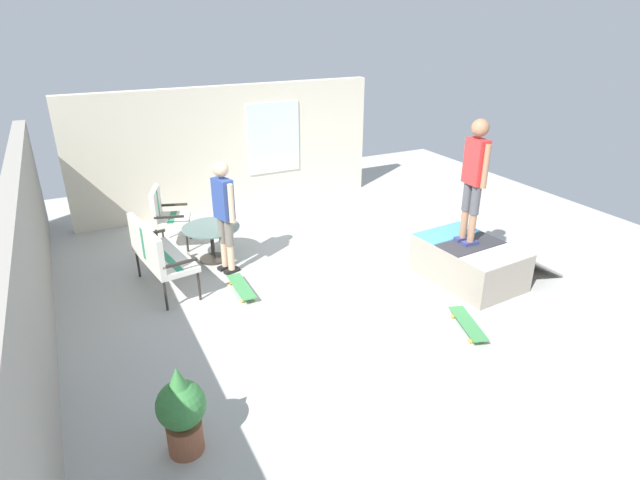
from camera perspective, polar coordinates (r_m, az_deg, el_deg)
name	(u,v)px	position (r m, az deg, el deg)	size (l,w,h in m)	color
ground_plane	(345,283)	(7.73, 2.79, -4.75)	(12.00, 12.00, 0.10)	#B2B2AD
back_wall_cinderblock	(29,280)	(6.49, -29.58, -3.87)	(9.00, 0.20, 1.94)	#9E998E
house_facade	(230,149)	(10.39, -9.97, 9.94)	(0.23, 6.00, 2.41)	beige
skate_ramp	(470,261)	(7.91, 16.33, -2.28)	(1.58, 1.88, 0.59)	gray
patio_bench	(156,251)	(7.50, -17.72, -1.18)	(1.32, 0.73, 1.02)	#2D2823
patio_chair_near_house	(165,213)	(8.92, -16.85, 2.93)	(0.76, 0.72, 1.02)	#2D2823
patio_table	(212,237)	(8.32, -11.91, 0.38)	(0.90, 0.90, 0.57)	#2D2823
person_watching	(224,209)	(7.69, -10.61, 3.43)	(0.46, 0.31, 1.73)	black
person_skater	(475,172)	(7.44, 16.77, 7.20)	(0.48, 0.25, 1.79)	navy
skateboard_by_bench	(241,287)	(7.42, -8.70, -5.15)	(0.80, 0.22, 0.10)	#3F8C4C
skateboard_spare	(468,324)	(6.78, 16.06, -8.90)	(0.82, 0.44, 0.10)	#3F8C4C
potted_plant	(182,410)	(4.90, -15.09, -17.71)	(0.44, 0.44, 0.92)	brown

